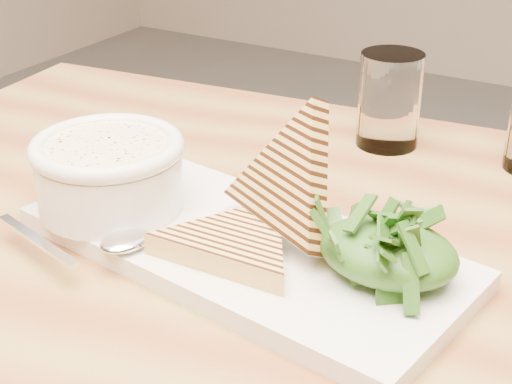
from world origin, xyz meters
The scene contains 13 objects.
table_top centered at (-0.05, 0.16, 0.75)m, with size 1.10×0.73×0.04m, color olive.
table_leg_bl centered at (-0.55, 0.48, 0.36)m, with size 0.06×0.06×0.73m, color olive.
platter centered at (-0.13, 0.15, 0.78)m, with size 0.37×0.17×0.02m, color white.
soup_bowl centered at (-0.26, 0.14, 0.81)m, with size 0.12×0.12×0.05m, color white.
soup centered at (-0.26, 0.14, 0.84)m, with size 0.11×0.11×0.01m, color beige.
bowl_rim centered at (-0.26, 0.14, 0.84)m, with size 0.13×0.13×0.01m, color white.
sandwich_flat centered at (-0.13, 0.13, 0.79)m, with size 0.14×0.14×0.02m, color #D8A854, non-canonical shape.
sandwich_lean centered at (-0.11, 0.17, 0.83)m, with size 0.14×0.14×0.08m, color #D8A854, non-canonical shape.
salad_base centered at (-0.01, 0.16, 0.81)m, with size 0.10×0.08×0.04m, color #1B470F.
arugula_pile centered at (-0.01, 0.16, 0.81)m, with size 0.11×0.10×0.05m, color #366221, non-canonical shape.
spoon_bowl centered at (-0.21, 0.09, 0.79)m, with size 0.03×0.04×0.01m, color silver.
spoon_handle centered at (-0.27, 0.06, 0.79)m, with size 0.11×0.01×0.00m, color silver.
glass_near centered at (-0.12, 0.43, 0.82)m, with size 0.07×0.07×0.10m, color white.
Camera 1 is at (0.15, -0.32, 1.10)m, focal length 55.00 mm.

